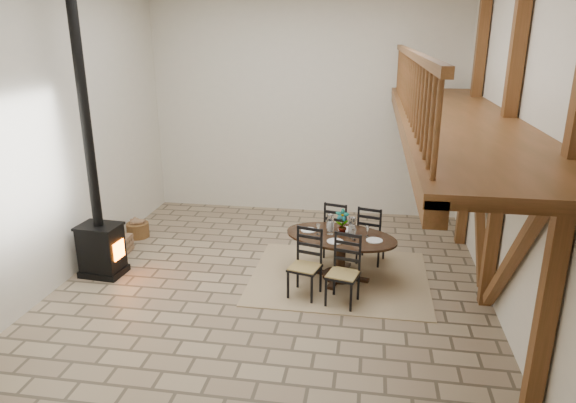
% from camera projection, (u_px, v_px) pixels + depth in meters
% --- Properties ---
extents(ground, '(8.00, 8.00, 0.00)m').
position_uv_depth(ground, '(272.00, 287.00, 8.53)').
color(ground, '#988465').
rests_on(ground, ground).
extents(room_shell, '(7.02, 8.02, 5.01)m').
position_uv_depth(room_shell, '(350.00, 106.00, 7.42)').
color(room_shell, beige).
rests_on(room_shell, ground).
extents(rug, '(3.00, 2.50, 0.02)m').
position_uv_depth(rug, '(339.00, 277.00, 8.85)').
color(rug, tan).
rests_on(rug, ground).
extents(dining_table, '(2.13, 2.32, 1.23)m').
position_uv_depth(dining_table, '(340.00, 254.00, 8.71)').
color(dining_table, black).
rests_on(dining_table, ground).
extents(wood_stove, '(0.75, 0.60, 5.00)m').
position_uv_depth(wood_stove, '(97.00, 214.00, 8.64)').
color(wood_stove, black).
rests_on(wood_stove, ground).
extents(log_basket, '(0.45, 0.45, 0.38)m').
position_uv_depth(log_basket, '(138.00, 229.00, 10.59)').
color(log_basket, brown).
rests_on(log_basket, ground).
extents(log_stack, '(0.36, 0.47, 0.34)m').
position_uv_depth(log_stack, '(121.00, 245.00, 9.82)').
color(log_stack, '#9B7C56').
rests_on(log_stack, ground).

